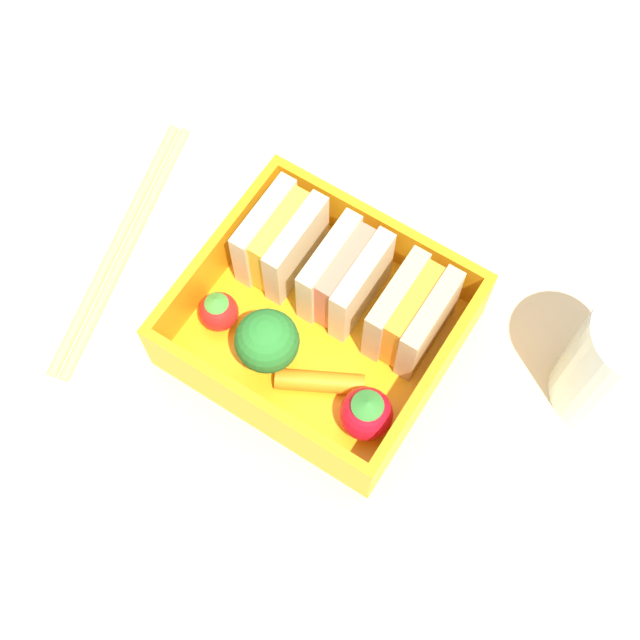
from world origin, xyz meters
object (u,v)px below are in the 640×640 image
Objects in this scene: sandwich_center at (412,315)px; broccoli_floret at (267,341)px; chopstick_pair at (121,244)px; sandwich_center_left at (345,277)px; strawberry_left at (366,413)px; sandwich_left at (281,240)px; carrot_stick_far_left at (320,382)px; strawberry_far_left at (218,311)px; drinking_glass at (618,365)px.

broccoli_floret is (-6.24, -6.27, 0.44)cm from sandwich_center.
sandwich_center_left is at bearing 16.86° from chopstick_pair.
sandwich_left is at bearing 147.67° from strawberry_left.
carrot_stick_far_left is (1.99, -6.00, -1.98)cm from sandwich_center_left.
strawberry_left is at bearing -32.33° from sandwich_left.
strawberry_far_left is 23.95cm from drinking_glass.
strawberry_left reaches higher than strawberry_far_left.
strawberry_left is (10.26, -6.49, -0.90)cm from sandwich_left.
strawberry_left reaches higher than chopstick_pair.
strawberry_left is at bearing -1.84° from broccoli_floret.
strawberry_left is (7.05, -0.23, -1.34)cm from broccoli_floret.
sandwich_center reaches higher than strawberry_far_left.
carrot_stick_far_left reaches higher than chopstick_pair.
sandwich_center reaches higher than chopstick_pair.
carrot_stick_far_left is at bearing -41.76° from sandwich_left.
broccoli_floret reaches higher than strawberry_far_left.
broccoli_floret is at bearing -8.14° from strawberry_far_left.
carrot_stick_far_left is 16.84cm from chopstick_pair.
broccoli_floret is (4.14, -0.59, 1.69)cm from strawberry_far_left.
sandwich_left reaches higher than strawberry_left.
sandwich_left is 0.29× the size of chopstick_pair.
drinking_glass reaches higher than chopstick_pair.
strawberry_left is 20.51cm from chopstick_pair.
strawberry_left is (0.80, -6.49, -0.90)cm from sandwich_center.
sandwich_center is 1.85× the size of strawberry_far_left.
drinking_glass is (16.46, 3.26, 0.94)cm from sandwich_center_left.
sandwich_center_left reaches higher than strawberry_left.
drinking_glass reaches higher than sandwich_center.
chopstick_pair is at bearing -167.09° from sandwich_center.
sandwich_left is 1.13× the size of broccoli_floret.
drinking_glass is at bearing 11.22° from sandwich_center_left.
strawberry_far_left is 7.68cm from carrot_stick_far_left.
strawberry_left is (3.55, -0.50, 1.08)cm from carrot_stick_far_left.
strawberry_far_left is at bearing -134.87° from sandwich_center_left.
carrot_stick_far_left is at bearing -71.67° from sandwich_center_left.
strawberry_far_left is 0.16× the size of chopstick_pair.
sandwich_center_left is 16.80cm from drinking_glass.
strawberry_far_left is at bearing -7.65° from chopstick_pair.
strawberry_left reaches higher than carrot_stick_far_left.
sandwich_center_left reaches higher than broccoli_floret.
carrot_stick_far_left is (3.50, 0.27, -2.42)cm from broccoli_floret.
sandwich_center_left is (4.73, 0.00, 0.00)cm from sandwich_left.
chopstick_pair is (-9.99, -4.46, -3.47)cm from sandwich_left.
sandwich_center_left is at bearing 180.00° from sandwich_center.
drinking_glass is (17.97, 9.53, 0.50)cm from broccoli_floret.
sandwich_center is at bearing 97.05° from strawberry_left.
broccoli_floret is (3.21, -6.27, 0.44)cm from sandwich_left.
sandwich_left is at bearing 80.76° from strawberry_far_left.
strawberry_left is at bearing -8.00° from carrot_stick_far_left.
drinking_glass reaches higher than broccoli_floret.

